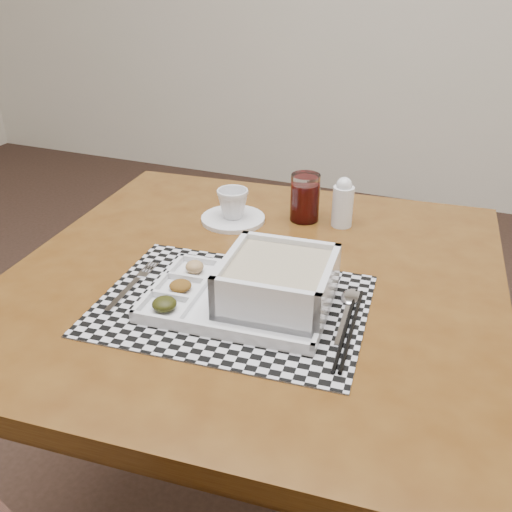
# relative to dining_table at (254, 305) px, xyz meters

# --- Properties ---
(dining_table) EXTENTS (1.03, 1.03, 0.71)m
(dining_table) POSITION_rel_dining_table_xyz_m (0.00, 0.00, 0.00)
(dining_table) COLOR #4A280D
(dining_table) RESTS_ON ground
(placemat) EXTENTS (0.50, 0.39, 0.00)m
(placemat) POSITION_rel_dining_table_xyz_m (0.01, -0.12, 0.07)
(placemat) COLOR #B6B5BE
(placemat) RESTS_ON dining_table
(serving_tray) EXTENTS (0.34, 0.25, 0.09)m
(serving_tray) POSITION_rel_dining_table_xyz_m (0.06, -0.10, 0.11)
(serving_tray) COLOR silver
(serving_tray) RESTS_ON placemat
(fork) EXTENTS (0.03, 0.19, 0.00)m
(fork) POSITION_rel_dining_table_xyz_m (-0.19, -0.13, 0.08)
(fork) COLOR silver
(fork) RESTS_ON placemat
(spoon) EXTENTS (0.04, 0.18, 0.01)m
(spoon) POSITION_rel_dining_table_xyz_m (0.20, -0.04, 0.08)
(spoon) COLOR silver
(spoon) RESTS_ON placemat
(chopsticks) EXTENTS (0.04, 0.24, 0.01)m
(chopsticks) POSITION_rel_dining_table_xyz_m (0.22, -0.12, 0.08)
(chopsticks) COLOR black
(chopsticks) RESTS_ON placemat
(saucer) EXTENTS (0.15, 0.15, 0.01)m
(saucer) POSITION_rel_dining_table_xyz_m (-0.14, 0.21, 0.08)
(saucer) COLOR silver
(saucer) RESTS_ON dining_table
(cup) EXTENTS (0.10, 0.10, 0.07)m
(cup) POSITION_rel_dining_table_xyz_m (-0.14, 0.21, 0.12)
(cup) COLOR silver
(cup) RESTS_ON saucer
(juice_glass) EXTENTS (0.07, 0.07, 0.11)m
(juice_glass) POSITION_rel_dining_table_xyz_m (0.01, 0.28, 0.13)
(juice_glass) COLOR white
(juice_glass) RESTS_ON dining_table
(creamer_bottle) EXTENTS (0.05, 0.05, 0.12)m
(creamer_bottle) POSITION_rel_dining_table_xyz_m (0.10, 0.28, 0.13)
(creamer_bottle) COLOR silver
(creamer_bottle) RESTS_ON dining_table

